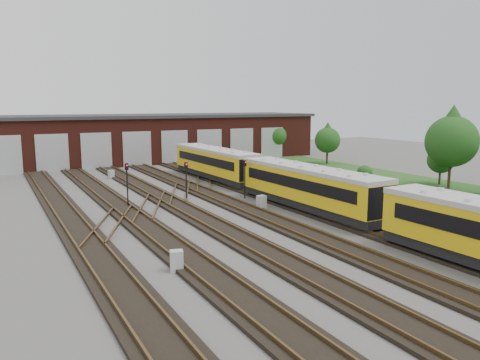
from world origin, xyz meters
name	(u,v)px	position (x,y,z in m)	size (l,w,h in m)	color
ground	(316,225)	(0.00, 0.00, 0.00)	(120.00, 120.00, 0.00)	#4D4B48
track_network	(309,222)	(-0.17, 0.59, 0.11)	(30.40, 70.00, 0.33)	black
maintenance_shed	(139,138)	(-0.01, 39.97, 3.20)	(51.00, 12.50, 6.35)	#4D1B13
grass_verge	(404,181)	(19.00, 10.00, 0.03)	(8.00, 55.00, 0.05)	#204E1A
metro_train	(308,186)	(2.00, 3.65, 1.86)	(2.96, 46.48, 2.98)	black
signal_mast_0	(127,180)	(-9.40, 11.18, 2.17)	(0.27, 0.25, 3.41)	black
signal_mast_1	(186,177)	(-4.67, 10.98, 2.08)	(0.27, 0.25, 3.24)	black
signal_mast_2	(232,169)	(1.36, 14.66, 1.82)	(0.24, 0.22, 2.85)	black
signal_mast_3	(245,174)	(0.18, 9.96, 2.05)	(0.28, 0.26, 3.22)	black
relay_cabinet_0	(177,261)	(-11.06, -3.61, 0.51)	(0.61, 0.51, 1.02)	#B0B3B6
relay_cabinet_1	(111,174)	(-7.24, 25.80, 0.46)	(0.55, 0.46, 0.91)	#B0B3B6
relay_cabinet_2	(261,202)	(-0.71, 5.80, 0.53)	(0.63, 0.53, 1.05)	#B0B3B6
relay_cabinet_3	(257,172)	(7.07, 19.56, 0.53)	(0.64, 0.53, 1.06)	#B0B3B6
relay_cabinet_4	(237,170)	(5.78, 21.87, 0.51)	(0.62, 0.51, 1.03)	#B0B3B6
tree_0	(275,133)	(19.27, 35.00, 3.52)	(3.30, 3.30, 5.47)	#362518
tree_1	(328,137)	(20.54, 24.45, 3.54)	(3.33, 3.33, 5.51)	#362518
tree_2	(452,135)	(18.94, 4.69, 5.01)	(4.71, 4.71, 7.80)	#362518
tree_3	(441,157)	(20.18, 6.67, 2.77)	(2.60, 2.60, 4.31)	#362518
bush_1	(365,171)	(16.47, 13.12, 0.83)	(1.66, 1.66, 1.66)	#1F4714
bush_2	(284,151)	(20.79, 35.00, 0.75)	(1.50, 1.50, 1.50)	#1F4714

